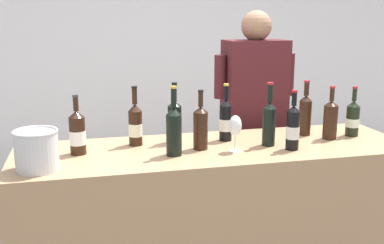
{
  "coord_description": "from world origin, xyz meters",
  "views": [
    {
      "loc": [
        -0.7,
        -2.35,
        1.68
      ],
      "look_at": [
        -0.14,
        0.0,
        1.12
      ],
      "focal_mm": 42.73,
      "sensor_mm": 36.0,
      "label": 1
    }
  ],
  "objects_px": {
    "wine_bottle_4": "(330,119)",
    "wine_bottle_10": "(135,125)",
    "wine_glass": "(235,127)",
    "person_server": "(253,137)",
    "wine_bottle_7": "(353,118)",
    "ice_bucket": "(37,150)",
    "wine_bottle_8": "(174,130)",
    "wine_bottle_2": "(305,114)",
    "wine_bottle_0": "(226,120)",
    "wine_bottle_3": "(293,128)",
    "wine_bottle_1": "(269,122)",
    "wine_bottle_6": "(77,133)",
    "wine_bottle_5": "(175,122)",
    "wine_bottle_9": "(201,127)"
  },
  "relations": [
    {
      "from": "wine_bottle_1",
      "to": "wine_bottle_3",
      "type": "relative_size",
      "value": 1.09
    },
    {
      "from": "wine_bottle_2",
      "to": "wine_bottle_10",
      "type": "height_order",
      "value": "wine_bottle_2"
    },
    {
      "from": "wine_bottle_7",
      "to": "wine_bottle_8",
      "type": "bearing_deg",
      "value": -172.86
    },
    {
      "from": "wine_bottle_8",
      "to": "wine_bottle_0",
      "type": "bearing_deg",
      "value": 31.95
    },
    {
      "from": "wine_bottle_9",
      "to": "wine_bottle_10",
      "type": "height_order",
      "value": "wine_bottle_10"
    },
    {
      "from": "wine_bottle_7",
      "to": "wine_bottle_1",
      "type": "bearing_deg",
      "value": -172.02
    },
    {
      "from": "wine_bottle_10",
      "to": "person_server",
      "type": "xyz_separation_m",
      "value": [
        0.88,
        0.45,
        -0.25
      ]
    },
    {
      "from": "wine_bottle_4",
      "to": "wine_bottle_10",
      "type": "distance_m",
      "value": 1.14
    },
    {
      "from": "wine_bottle_5",
      "to": "wine_bottle_6",
      "type": "xyz_separation_m",
      "value": [
        -0.54,
        -0.1,
        -0.01
      ]
    },
    {
      "from": "wine_bottle_3",
      "to": "person_server",
      "type": "height_order",
      "value": "person_server"
    },
    {
      "from": "wine_bottle_2",
      "to": "wine_bottle_4",
      "type": "xyz_separation_m",
      "value": [
        0.1,
        -0.12,
        -0.01
      ]
    },
    {
      "from": "wine_bottle_4",
      "to": "wine_bottle_3",
      "type": "bearing_deg",
      "value": -154.03
    },
    {
      "from": "wine_bottle_4",
      "to": "wine_bottle_8",
      "type": "relative_size",
      "value": 0.86
    },
    {
      "from": "wine_bottle_3",
      "to": "wine_bottle_5",
      "type": "xyz_separation_m",
      "value": [
        -0.6,
        0.29,
        0.0
      ]
    },
    {
      "from": "wine_bottle_7",
      "to": "ice_bucket",
      "type": "xyz_separation_m",
      "value": [
        -1.81,
        -0.22,
        -0.01
      ]
    },
    {
      "from": "wine_bottle_9",
      "to": "wine_glass",
      "type": "xyz_separation_m",
      "value": [
        0.17,
        -0.09,
        0.01
      ]
    },
    {
      "from": "wine_bottle_8",
      "to": "person_server",
      "type": "distance_m",
      "value": 1.03
    },
    {
      "from": "wine_bottle_4",
      "to": "wine_bottle_5",
      "type": "height_order",
      "value": "wine_bottle_5"
    },
    {
      "from": "wine_bottle_0",
      "to": "wine_bottle_3",
      "type": "bearing_deg",
      "value": -41.67
    },
    {
      "from": "wine_bottle_8",
      "to": "wine_bottle_10",
      "type": "xyz_separation_m",
      "value": [
        -0.17,
        0.24,
        -0.02
      ]
    },
    {
      "from": "wine_bottle_10",
      "to": "wine_bottle_6",
      "type": "bearing_deg",
      "value": -162.16
    },
    {
      "from": "wine_bottle_6",
      "to": "wine_bottle_1",
      "type": "bearing_deg",
      "value": -4.4
    },
    {
      "from": "wine_bottle_1",
      "to": "wine_bottle_3",
      "type": "height_order",
      "value": "wine_bottle_1"
    },
    {
      "from": "wine_bottle_1",
      "to": "wine_glass",
      "type": "distance_m",
      "value": 0.23
    },
    {
      "from": "person_server",
      "to": "wine_bottle_0",
      "type": "bearing_deg",
      "value": -127.03
    },
    {
      "from": "wine_bottle_0",
      "to": "wine_bottle_2",
      "type": "height_order",
      "value": "wine_bottle_2"
    },
    {
      "from": "wine_bottle_4",
      "to": "wine_bottle_6",
      "type": "distance_m",
      "value": 1.45
    },
    {
      "from": "wine_bottle_6",
      "to": "ice_bucket",
      "type": "relative_size",
      "value": 1.52
    },
    {
      "from": "wine_bottle_4",
      "to": "wine_bottle_7",
      "type": "relative_size",
      "value": 1.04
    },
    {
      "from": "wine_bottle_2",
      "to": "ice_bucket",
      "type": "height_order",
      "value": "wine_bottle_2"
    },
    {
      "from": "wine_glass",
      "to": "person_server",
      "type": "distance_m",
      "value": 0.84
    },
    {
      "from": "wine_bottle_8",
      "to": "person_server",
      "type": "bearing_deg",
      "value": 44.39
    },
    {
      "from": "wine_bottle_3",
      "to": "wine_bottle_8",
      "type": "height_order",
      "value": "wine_bottle_8"
    },
    {
      "from": "wine_bottle_1",
      "to": "person_server",
      "type": "relative_size",
      "value": 0.21
    },
    {
      "from": "wine_bottle_5",
      "to": "wine_bottle_10",
      "type": "distance_m",
      "value": 0.23
    },
    {
      "from": "wine_bottle_2",
      "to": "person_server",
      "type": "height_order",
      "value": "person_server"
    },
    {
      "from": "wine_bottle_2",
      "to": "wine_bottle_7",
      "type": "bearing_deg",
      "value": -16.97
    },
    {
      "from": "wine_bottle_4",
      "to": "wine_bottle_8",
      "type": "xyz_separation_m",
      "value": [
        -0.96,
        -0.11,
        0.02
      ]
    },
    {
      "from": "wine_bottle_1",
      "to": "wine_bottle_7",
      "type": "relative_size",
      "value": 1.18
    },
    {
      "from": "ice_bucket",
      "to": "wine_bottle_6",
      "type": "bearing_deg",
      "value": 50.05
    },
    {
      "from": "wine_bottle_3",
      "to": "wine_bottle_7",
      "type": "xyz_separation_m",
      "value": [
        0.49,
        0.19,
        -0.01
      ]
    },
    {
      "from": "wine_bottle_10",
      "to": "ice_bucket",
      "type": "distance_m",
      "value": 0.6
    },
    {
      "from": "wine_bottle_6",
      "to": "wine_glass",
      "type": "bearing_deg",
      "value": -10.4
    },
    {
      "from": "wine_bottle_4",
      "to": "person_server",
      "type": "bearing_deg",
      "value": 113.15
    },
    {
      "from": "wine_bottle_2",
      "to": "wine_bottle_10",
      "type": "xyz_separation_m",
      "value": [
        -1.03,
        0.02,
        -0.01
      ]
    },
    {
      "from": "wine_bottle_0",
      "to": "wine_bottle_9",
      "type": "height_order",
      "value": "wine_bottle_0"
    },
    {
      "from": "wine_bottle_0",
      "to": "wine_glass",
      "type": "xyz_separation_m",
      "value": [
        -0.02,
        -0.23,
        0.01
      ]
    },
    {
      "from": "wine_bottle_1",
      "to": "wine_bottle_7",
      "type": "xyz_separation_m",
      "value": [
        0.58,
        0.08,
        -0.03
      ]
    },
    {
      "from": "wine_bottle_6",
      "to": "wine_bottle_7",
      "type": "xyz_separation_m",
      "value": [
        1.62,
        0.0,
        -0.01
      ]
    },
    {
      "from": "wine_bottle_9",
      "to": "wine_glass",
      "type": "distance_m",
      "value": 0.19
    }
  ]
}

